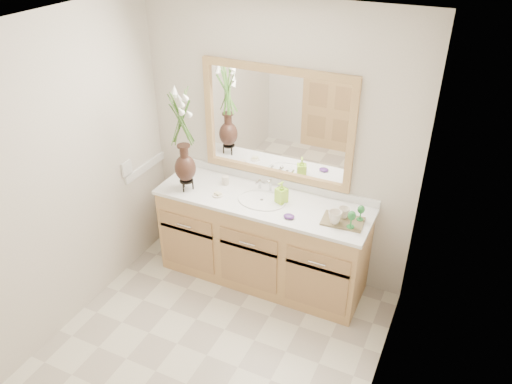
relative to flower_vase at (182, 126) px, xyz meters
The scene contains 22 objects.
floor 1.80m from the flower_vase, 53.37° to the right, with size 2.60×2.60×0.00m, color silver.
ceiling 1.48m from the flower_vase, 53.37° to the right, with size 2.40×2.60×0.02m, color white.
wall_back 0.81m from the flower_vase, 31.78° to the left, with size 2.40×0.02×2.40m, color silver.
wall_front 2.30m from the flower_vase, 73.19° to the right, with size 2.40×0.02×2.40m, color silver.
wall_left 1.06m from the flower_vase, 121.16° to the right, with size 0.02×2.60×2.40m, color silver.
wall_right 2.08m from the flower_vase, 25.55° to the right, with size 0.02×2.60×2.40m, color silver.
vanity 1.22m from the flower_vase, 10.70° to the left, with size 1.80×0.55×0.80m.
counter 0.91m from the flower_vase, 10.70° to the left, with size 1.84×0.57×0.03m, color white.
sink 0.93m from the flower_vase, ahead, with size 0.38×0.34×0.23m.
mirror 0.77m from the flower_vase, 30.39° to the left, with size 1.32×0.04×0.97m.
switch_plate 0.70m from the flower_vase, 166.59° to the right, with size 0.02×0.12×0.12m, color white.
door 2.24m from the flower_vase, 80.56° to the right, with size 0.80×0.03×2.00m, color tan.
flower_vase is the anchor object (origin of this frame).
tumbler 0.65m from the flower_vase, 40.18° to the left, with size 0.06×0.06×0.08m, color silver.
soap_dish 0.65m from the flower_vase, ahead, with size 0.09×0.09×0.03m.
soap_bottle 0.97m from the flower_vase, 10.75° to the left, with size 0.08×0.08×0.17m, color #A9E636.
purple_dish 1.12m from the flower_vase, ahead, with size 0.09×0.07×0.03m, color #4E2672.
tray 1.49m from the flower_vase, ahead, with size 0.32×0.21×0.02m, color brown.
mug_left 1.41m from the flower_vase, ahead, with size 0.11×0.10×0.11m, color silver.
mug_right 1.46m from the flower_vase, ahead, with size 0.09×0.08×0.09m, color silver.
goblet_front 1.52m from the flower_vase, ahead, with size 0.06×0.06×0.14m.
goblet_back 1.57m from the flower_vase, ahead, with size 0.06×0.06×0.13m.
Camera 1 is at (1.46, -2.22, 3.01)m, focal length 35.00 mm.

